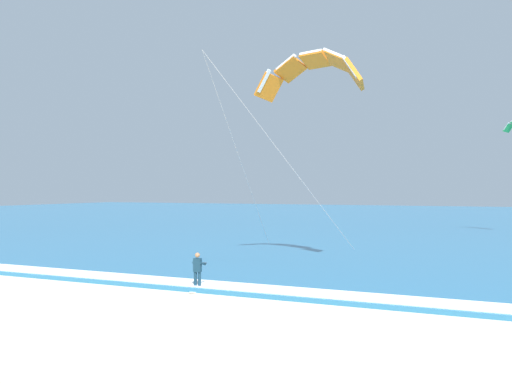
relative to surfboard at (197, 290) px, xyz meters
The scene contains 5 objects.
sea 59.59m from the surfboard, 91.63° to the left, with size 200.00×120.00×0.20m, color teal.
surf_foam 1.80m from the surfboard, 161.53° to the left, with size 200.00×1.67×0.04m, color white.
surfboard is the anchor object (origin of this frame).
kitesurfer 0.91m from the surfboard, 93.07° to the left, with size 0.55×0.53×1.69m.
kite_primary 14.70m from the surfboard, 74.82° to the left, with size 7.08×10.05×11.29m.
Camera 1 is at (13.11, -6.66, 4.48)m, focal length 36.56 mm.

